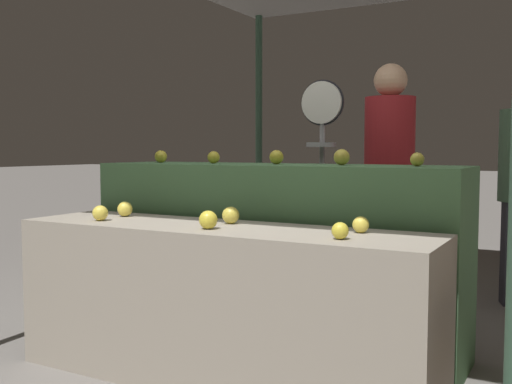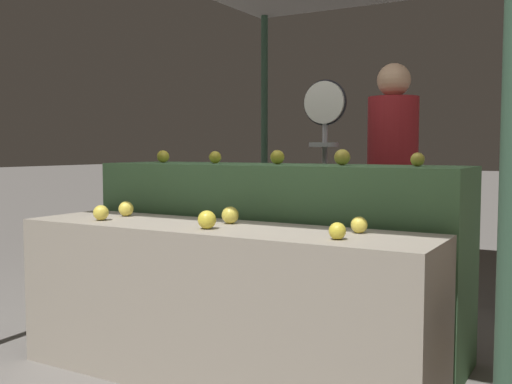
# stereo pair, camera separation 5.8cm
# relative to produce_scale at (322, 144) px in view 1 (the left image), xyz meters

# --- Properties ---
(ground_plane) EXTENTS (60.00, 60.00, 0.00)m
(ground_plane) POSITION_rel_produce_scale_xyz_m (0.01, -1.30, -1.18)
(ground_plane) COLOR slate
(display_counter_front) EXTENTS (2.14, 0.55, 0.77)m
(display_counter_front) POSITION_rel_produce_scale_xyz_m (0.01, -1.30, -0.80)
(display_counter_front) COLOR gray
(display_counter_front) RESTS_ON ground_plane
(display_counter_back) EXTENTS (2.14, 0.55, 1.06)m
(display_counter_back) POSITION_rel_produce_scale_xyz_m (0.01, -0.70, -0.65)
(display_counter_back) COLOR #4C7A4C
(display_counter_back) RESTS_ON ground_plane
(apple_front_0) EXTENTS (0.08, 0.08, 0.08)m
(apple_front_0) POSITION_rel_produce_scale_xyz_m (-0.66, -1.42, -0.37)
(apple_front_0) COLOR yellow
(apple_front_0) RESTS_ON display_counter_front
(apple_front_1) EXTENTS (0.09, 0.09, 0.09)m
(apple_front_1) POSITION_rel_produce_scale_xyz_m (0.02, -1.41, -0.37)
(apple_front_1) COLOR gold
(apple_front_1) RESTS_ON display_counter_front
(apple_front_2) EXTENTS (0.07, 0.07, 0.07)m
(apple_front_2) POSITION_rel_produce_scale_xyz_m (0.67, -1.42, -0.37)
(apple_front_2) COLOR gold
(apple_front_2) RESTS_ON display_counter_front
(apple_front_3) EXTENTS (0.08, 0.08, 0.08)m
(apple_front_3) POSITION_rel_produce_scale_xyz_m (-0.68, -1.20, -0.37)
(apple_front_3) COLOR yellow
(apple_front_3) RESTS_ON display_counter_front
(apple_front_4) EXTENTS (0.09, 0.09, 0.09)m
(apple_front_4) POSITION_rel_produce_scale_xyz_m (0.01, -1.19, -0.37)
(apple_front_4) COLOR gold
(apple_front_4) RESTS_ON display_counter_front
(apple_front_5) EXTENTS (0.07, 0.07, 0.07)m
(apple_front_5) POSITION_rel_produce_scale_xyz_m (0.69, -1.19, -0.37)
(apple_front_5) COLOR yellow
(apple_front_5) RESTS_ON display_counter_front
(apple_back_0) EXTENTS (0.08, 0.08, 0.08)m
(apple_back_0) POSITION_rel_produce_scale_xyz_m (-0.81, -0.70, -0.08)
(apple_back_0) COLOR gold
(apple_back_0) RESTS_ON display_counter_back
(apple_back_1) EXTENTS (0.07, 0.07, 0.07)m
(apple_back_1) POSITION_rel_produce_scale_xyz_m (-0.41, -0.70, -0.09)
(apple_back_1) COLOR gold
(apple_back_1) RESTS_ON display_counter_back
(apple_back_2) EXTENTS (0.08, 0.08, 0.08)m
(apple_back_2) POSITION_rel_produce_scale_xyz_m (0.01, -0.70, -0.08)
(apple_back_2) COLOR gold
(apple_back_2) RESTS_ON display_counter_back
(apple_back_3) EXTENTS (0.09, 0.09, 0.09)m
(apple_back_3) POSITION_rel_produce_scale_xyz_m (0.40, -0.69, -0.08)
(apple_back_3) COLOR yellow
(apple_back_3) RESTS_ON display_counter_back
(apple_back_4) EXTENTS (0.07, 0.07, 0.07)m
(apple_back_4) POSITION_rel_produce_scale_xyz_m (0.81, -0.71, -0.09)
(apple_back_4) COLOR yellow
(apple_back_4) RESTS_ON display_counter_back
(produce_scale) EXTENTS (0.31, 0.20, 1.61)m
(produce_scale) POSITION_rel_produce_scale_xyz_m (0.00, 0.00, 0.00)
(produce_scale) COLOR #99999E
(produce_scale) RESTS_ON ground_plane
(person_vendor_at_scale) EXTENTS (0.42, 0.42, 1.73)m
(person_vendor_at_scale) POSITION_rel_produce_scale_xyz_m (0.38, 0.31, -0.18)
(person_vendor_at_scale) COLOR #2D2D38
(person_vendor_at_scale) RESTS_ON ground_plane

